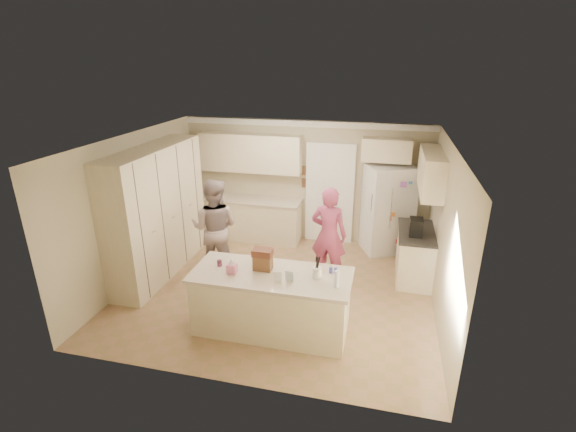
% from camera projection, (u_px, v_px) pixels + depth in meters
% --- Properties ---
extents(floor, '(5.20, 4.60, 0.02)m').
position_uv_depth(floor, '(278.00, 290.00, 7.29)').
color(floor, '#9B7556').
rests_on(floor, ground).
extents(ceiling, '(5.20, 4.60, 0.02)m').
position_uv_depth(ceiling, '(276.00, 140.00, 6.35)').
color(ceiling, white).
rests_on(ceiling, wall_back).
extents(wall_back, '(5.20, 0.02, 2.60)m').
position_uv_depth(wall_back, '(305.00, 181.00, 8.91)').
color(wall_back, '#C0B695').
rests_on(wall_back, ground).
extents(wall_front, '(5.20, 0.02, 2.60)m').
position_uv_depth(wall_front, '(225.00, 293.00, 4.72)').
color(wall_front, '#C0B695').
rests_on(wall_front, ground).
extents(wall_left, '(0.02, 4.60, 2.60)m').
position_uv_depth(wall_left, '(135.00, 208.00, 7.38)').
color(wall_left, '#C0B695').
rests_on(wall_left, ground).
extents(wall_right, '(0.02, 4.60, 2.60)m').
position_uv_depth(wall_right, '(445.00, 235.00, 6.25)').
color(wall_right, '#C0B695').
rests_on(wall_right, ground).
extents(crown_back, '(5.20, 0.08, 0.12)m').
position_uv_depth(crown_back, '(305.00, 124.00, 8.43)').
color(crown_back, white).
rests_on(crown_back, wall_back).
extents(pantry_bank, '(0.60, 2.60, 2.35)m').
position_uv_depth(pantry_bank, '(157.00, 212.00, 7.54)').
color(pantry_bank, beige).
rests_on(pantry_bank, floor).
extents(back_base_cab, '(2.20, 0.60, 0.88)m').
position_uv_depth(back_base_cab, '(250.00, 219.00, 9.19)').
color(back_base_cab, beige).
rests_on(back_base_cab, floor).
extents(back_countertop, '(2.24, 0.63, 0.04)m').
position_uv_depth(back_countertop, '(249.00, 200.00, 9.02)').
color(back_countertop, beige).
rests_on(back_countertop, back_base_cab).
extents(back_upper_cab, '(2.20, 0.35, 0.80)m').
position_uv_depth(back_upper_cab, '(250.00, 153.00, 8.78)').
color(back_upper_cab, beige).
rests_on(back_upper_cab, wall_back).
extents(doorway_opening, '(0.90, 0.06, 2.10)m').
position_uv_depth(doorway_opening, '(330.00, 195.00, 8.86)').
color(doorway_opening, black).
rests_on(doorway_opening, floor).
extents(doorway_casing, '(1.02, 0.03, 2.22)m').
position_uv_depth(doorway_casing, '(329.00, 195.00, 8.82)').
color(doorway_casing, white).
rests_on(doorway_casing, floor).
extents(wall_frame_upper, '(0.15, 0.02, 0.20)m').
position_uv_depth(wall_frame_upper, '(305.00, 171.00, 8.78)').
color(wall_frame_upper, brown).
rests_on(wall_frame_upper, wall_back).
extents(wall_frame_lower, '(0.15, 0.02, 0.20)m').
position_uv_depth(wall_frame_lower, '(305.00, 183.00, 8.88)').
color(wall_frame_lower, brown).
rests_on(wall_frame_lower, wall_back).
extents(refrigerator, '(1.11, 1.01, 1.80)m').
position_uv_depth(refrigerator, '(388.00, 209.00, 8.45)').
color(refrigerator, white).
rests_on(refrigerator, floor).
extents(fridge_seam, '(0.02, 0.02, 1.78)m').
position_uv_depth(fridge_seam, '(388.00, 215.00, 8.13)').
color(fridge_seam, gray).
rests_on(fridge_seam, refrigerator).
extents(fridge_dispenser, '(0.22, 0.03, 0.35)m').
position_uv_depth(fridge_dispenser, '(377.00, 203.00, 8.08)').
color(fridge_dispenser, black).
rests_on(fridge_dispenser, refrigerator).
extents(fridge_handle_l, '(0.02, 0.02, 0.85)m').
position_uv_depth(fridge_handle_l, '(386.00, 208.00, 8.08)').
color(fridge_handle_l, silver).
rests_on(fridge_handle_l, refrigerator).
extents(fridge_handle_r, '(0.02, 0.02, 0.85)m').
position_uv_depth(fridge_handle_r, '(391.00, 209.00, 8.05)').
color(fridge_handle_r, silver).
rests_on(fridge_handle_r, refrigerator).
extents(over_fridge_cab, '(0.95, 0.35, 0.45)m').
position_uv_depth(over_fridge_cab, '(387.00, 150.00, 8.10)').
color(over_fridge_cab, beige).
rests_on(over_fridge_cab, wall_back).
extents(right_base_cab, '(0.60, 1.20, 0.88)m').
position_uv_depth(right_base_cab, '(414.00, 255.00, 7.53)').
color(right_base_cab, beige).
rests_on(right_base_cab, floor).
extents(right_countertop, '(0.63, 1.24, 0.04)m').
position_uv_depth(right_countertop, '(417.00, 232.00, 7.37)').
color(right_countertop, '#2D2B28').
rests_on(right_countertop, right_base_cab).
extents(right_upper_cab, '(0.35, 1.50, 0.70)m').
position_uv_depth(right_upper_cab, '(431.00, 172.00, 7.15)').
color(right_upper_cab, beige).
rests_on(right_upper_cab, wall_right).
extents(coffee_maker, '(0.22, 0.28, 0.30)m').
position_uv_depth(coffee_maker, '(416.00, 227.00, 7.14)').
color(coffee_maker, black).
rests_on(coffee_maker, right_countertop).
extents(island_base, '(2.20, 0.90, 0.88)m').
position_uv_depth(island_base, '(272.00, 303.00, 6.08)').
color(island_base, beige).
rests_on(island_base, floor).
extents(island_top, '(2.28, 0.96, 0.05)m').
position_uv_depth(island_top, '(271.00, 275.00, 5.92)').
color(island_top, beige).
rests_on(island_top, island_base).
extents(utensil_crock, '(0.13, 0.13, 0.15)m').
position_uv_depth(utensil_crock, '(317.00, 272.00, 5.79)').
color(utensil_crock, white).
rests_on(utensil_crock, island_top).
extents(tissue_box, '(0.13, 0.13, 0.14)m').
position_uv_depth(tissue_box, '(232.00, 268.00, 5.91)').
color(tissue_box, pink).
rests_on(tissue_box, island_top).
extents(tissue_plume, '(0.08, 0.08, 0.08)m').
position_uv_depth(tissue_plume, '(231.00, 261.00, 5.87)').
color(tissue_plume, white).
rests_on(tissue_plume, tissue_box).
extents(dollhouse_body, '(0.26, 0.18, 0.22)m').
position_uv_depth(dollhouse_body, '(263.00, 262.00, 5.99)').
color(dollhouse_body, brown).
rests_on(dollhouse_body, island_top).
extents(dollhouse_roof, '(0.28, 0.20, 0.10)m').
position_uv_depth(dollhouse_roof, '(263.00, 252.00, 5.94)').
color(dollhouse_roof, '#592D1E').
rests_on(dollhouse_roof, dollhouse_body).
extents(jam_jar, '(0.07, 0.07, 0.09)m').
position_uv_depth(jam_jar, '(220.00, 263.00, 6.11)').
color(jam_jar, '#59263F').
rests_on(jam_jar, island_top).
extents(greeting_card_a, '(0.12, 0.06, 0.16)m').
position_uv_depth(greeting_card_a, '(278.00, 277.00, 5.67)').
color(greeting_card_a, white).
rests_on(greeting_card_a, island_top).
extents(greeting_card_b, '(0.12, 0.05, 0.16)m').
position_uv_depth(greeting_card_b, '(289.00, 276.00, 5.68)').
color(greeting_card_b, silver).
rests_on(greeting_card_b, island_top).
extents(water_bottle, '(0.07, 0.07, 0.24)m').
position_uv_depth(water_bottle, '(337.00, 279.00, 5.52)').
color(water_bottle, silver).
rests_on(water_bottle, island_top).
extents(shaker_salt, '(0.05, 0.05, 0.09)m').
position_uv_depth(shaker_salt, '(331.00, 270.00, 5.91)').
color(shaker_salt, '#4849AA').
rests_on(shaker_salt, island_top).
extents(shaker_pepper, '(0.05, 0.05, 0.09)m').
position_uv_depth(shaker_pepper, '(336.00, 271.00, 5.90)').
color(shaker_pepper, '#4849AA').
rests_on(shaker_pepper, island_top).
extents(teen_boy, '(0.94, 0.76, 1.82)m').
position_uv_depth(teen_boy, '(215.00, 228.00, 7.52)').
color(teen_boy, '#999290').
rests_on(teen_boy, floor).
extents(teen_girl, '(0.69, 0.50, 1.75)m').
position_uv_depth(teen_girl, '(329.00, 235.00, 7.31)').
color(teen_girl, '#AA3E54').
rests_on(teen_girl, floor).
extents(fridge_magnets, '(0.76, 0.02, 1.44)m').
position_uv_depth(fridge_magnets, '(388.00, 216.00, 8.12)').
color(fridge_magnets, tan).
rests_on(fridge_magnets, refrigerator).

